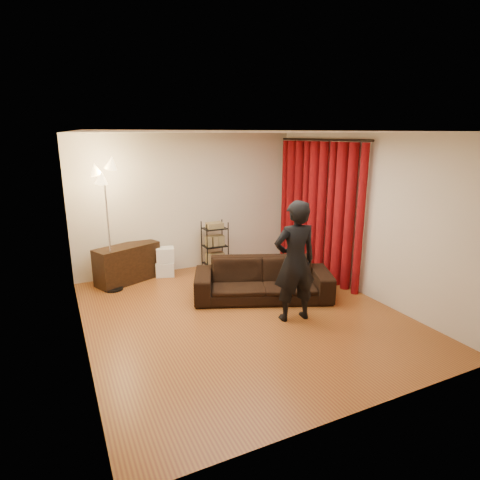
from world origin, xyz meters
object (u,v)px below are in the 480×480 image
sofa (263,279)px  media_cabinet (128,264)px  floor_lamp (108,229)px  storage_boxes (165,262)px  person (295,262)px  wire_shelf (215,246)px

sofa → media_cabinet: media_cabinet is taller
floor_lamp → sofa: bearing=-33.1°
media_cabinet → storage_boxes: bearing=-24.4°
media_cabinet → storage_boxes: (0.71, -0.01, -0.06)m
person → wire_shelf: (-0.20, 2.61, -0.40)m
sofa → storage_boxes: bearing=146.6°
wire_shelf → floor_lamp: (-2.06, -0.27, 0.61)m
floor_lamp → storage_boxes: bearing=17.1°
person → wire_shelf: bearing=-79.0°
sofa → floor_lamp: size_ratio=1.01×
sofa → person: bearing=-65.2°
media_cabinet → storage_boxes: size_ratio=2.08×
floor_lamp → wire_shelf: bearing=7.4°
person → media_cabinet: (-1.93, 2.67, -0.55)m
media_cabinet → floor_lamp: 0.89m
sofa → wire_shelf: size_ratio=2.26×
person → storage_boxes: (-1.22, 2.66, -0.61)m
person → floor_lamp: 3.26m
person → media_cabinet: size_ratio=1.51×
wire_shelf → media_cabinet: bearing=-179.5°
sofa → wire_shelf: wire_shelf is taller
sofa → floor_lamp: bearing=169.5°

